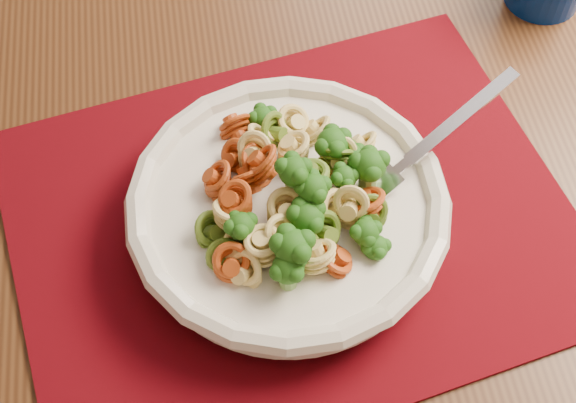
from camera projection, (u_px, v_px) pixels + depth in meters
name	position (u px, v px, depth m)	size (l,w,h in m)	color
dining_table	(319.00, 216.00, 0.78)	(1.54, 1.12, 0.72)	#4F2D16
placemat	(292.00, 221.00, 0.66)	(0.45, 0.35, 0.00)	#60040D
pasta_bowl	(288.00, 209.00, 0.63)	(0.26, 0.26, 0.05)	silver
pasta_broccoli_heap	(288.00, 197.00, 0.62)	(0.22, 0.22, 0.06)	#EFC876
fork	(384.00, 182.00, 0.62)	(0.19, 0.02, 0.01)	silver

